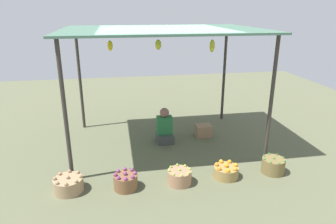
{
  "coord_description": "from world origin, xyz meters",
  "views": [
    {
      "loc": [
        -0.96,
        -6.17,
        2.88
      ],
      "look_at": [
        0.0,
        -0.66,
        0.95
      ],
      "focal_mm": 32.44,
      "sensor_mm": 36.0,
      "label": 1
    }
  ],
  "objects_px": {
    "basket_purple_onions": "(126,181)",
    "basket_green_chilies": "(273,165)",
    "basket_oranges": "(226,171)",
    "vendor_person": "(165,129)",
    "wooden_crate_near_vendor": "(203,131)",
    "basket_limes": "(179,177)",
    "basket_potatoes": "(69,184)"
  },
  "relations": [
    {
      "from": "basket_potatoes",
      "to": "basket_green_chilies",
      "type": "height_order",
      "value": "basket_green_chilies"
    },
    {
      "from": "vendor_person",
      "to": "basket_purple_onions",
      "type": "bearing_deg",
      "value": -118.13
    },
    {
      "from": "basket_purple_onions",
      "to": "basket_limes",
      "type": "height_order",
      "value": "basket_purple_onions"
    },
    {
      "from": "basket_purple_onions",
      "to": "vendor_person",
      "type": "bearing_deg",
      "value": 61.87
    },
    {
      "from": "basket_limes",
      "to": "basket_oranges",
      "type": "relative_size",
      "value": 0.95
    },
    {
      "from": "basket_green_chilies",
      "to": "wooden_crate_near_vendor",
      "type": "xyz_separation_m",
      "value": [
        -0.79,
        1.83,
        -0.0
      ]
    },
    {
      "from": "wooden_crate_near_vendor",
      "to": "basket_limes",
      "type": "bearing_deg",
      "value": -117.39
    },
    {
      "from": "basket_green_chilies",
      "to": "basket_potatoes",
      "type": "bearing_deg",
      "value": 179.68
    },
    {
      "from": "basket_purple_onions",
      "to": "basket_green_chilies",
      "type": "height_order",
      "value": "basket_purple_onions"
    },
    {
      "from": "basket_limes",
      "to": "basket_oranges",
      "type": "distance_m",
      "value": 0.86
    },
    {
      "from": "vendor_person",
      "to": "wooden_crate_near_vendor",
      "type": "bearing_deg",
      "value": 6.67
    },
    {
      "from": "basket_potatoes",
      "to": "basket_green_chilies",
      "type": "bearing_deg",
      "value": -0.32
    },
    {
      "from": "vendor_person",
      "to": "basket_limes",
      "type": "bearing_deg",
      "value": -91.13
    },
    {
      "from": "basket_oranges",
      "to": "wooden_crate_near_vendor",
      "type": "distance_m",
      "value": 1.84
    },
    {
      "from": "vendor_person",
      "to": "basket_green_chilies",
      "type": "relative_size",
      "value": 1.88
    },
    {
      "from": "basket_purple_onions",
      "to": "wooden_crate_near_vendor",
      "type": "xyz_separation_m",
      "value": [
        1.9,
        1.9,
        0.0
      ]
    },
    {
      "from": "vendor_person",
      "to": "basket_limes",
      "type": "xyz_separation_m",
      "value": [
        -0.04,
        -1.78,
        -0.17
      ]
    },
    {
      "from": "vendor_person",
      "to": "basket_purple_onions",
      "type": "xyz_separation_m",
      "value": [
        -0.95,
        -1.78,
        -0.16
      ]
    },
    {
      "from": "basket_potatoes",
      "to": "wooden_crate_near_vendor",
      "type": "distance_m",
      "value": 3.36
    },
    {
      "from": "basket_potatoes",
      "to": "basket_purple_onions",
      "type": "height_order",
      "value": "basket_purple_onions"
    },
    {
      "from": "wooden_crate_near_vendor",
      "to": "basket_green_chilies",
      "type": "bearing_deg",
      "value": -66.74
    },
    {
      "from": "basket_green_chilies",
      "to": "wooden_crate_near_vendor",
      "type": "bearing_deg",
      "value": 113.26
    },
    {
      "from": "basket_oranges",
      "to": "vendor_person",
      "type": "bearing_deg",
      "value": 115.6
    },
    {
      "from": "basket_oranges",
      "to": "basket_limes",
      "type": "bearing_deg",
      "value": -176.32
    },
    {
      "from": "basket_purple_onions",
      "to": "basket_green_chilies",
      "type": "distance_m",
      "value": 2.69
    },
    {
      "from": "basket_purple_onions",
      "to": "basket_oranges",
      "type": "height_order",
      "value": "basket_purple_onions"
    },
    {
      "from": "basket_potatoes",
      "to": "wooden_crate_near_vendor",
      "type": "xyz_separation_m",
      "value": [
        2.83,
        1.81,
        0.01
      ]
    },
    {
      "from": "basket_purple_onions",
      "to": "basket_oranges",
      "type": "bearing_deg",
      "value": 1.83
    },
    {
      "from": "vendor_person",
      "to": "basket_green_chilies",
      "type": "height_order",
      "value": "vendor_person"
    },
    {
      "from": "basket_oranges",
      "to": "basket_green_chilies",
      "type": "distance_m",
      "value": 0.91
    },
    {
      "from": "wooden_crate_near_vendor",
      "to": "basket_oranges",
      "type": "bearing_deg",
      "value": -93.69
    },
    {
      "from": "vendor_person",
      "to": "basket_green_chilies",
      "type": "xyz_separation_m",
      "value": [
        1.73,
        -1.72,
        -0.16
      ]
    }
  ]
}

